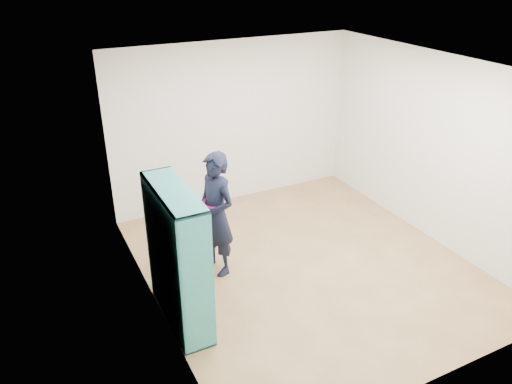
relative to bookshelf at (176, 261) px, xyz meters
name	(u,v)px	position (x,y,z in m)	size (l,w,h in m)	color
floor	(306,264)	(1.84, 0.28, -0.78)	(4.50, 4.50, 0.00)	olive
ceiling	(316,68)	(1.84, 0.28, 1.82)	(4.50, 4.50, 0.00)	white
wall_left	(150,210)	(-0.16, 0.28, 0.52)	(0.02, 4.50, 2.60)	silver
wall_right	(433,149)	(3.84, 0.28, 0.52)	(0.02, 4.50, 2.60)	silver
wall_back	(234,124)	(1.84, 2.53, 0.52)	(4.00, 0.02, 2.60)	silver
wall_front	(451,271)	(1.84, -1.97, 0.52)	(4.00, 0.02, 2.60)	silver
bookshelf	(176,261)	(0.00, 0.00, 0.00)	(0.35, 1.21, 1.61)	teal
person	(216,215)	(0.76, 0.70, 0.04)	(0.54, 0.68, 1.63)	black
smartphone	(201,208)	(0.58, 0.75, 0.14)	(0.04, 0.11, 0.14)	silver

